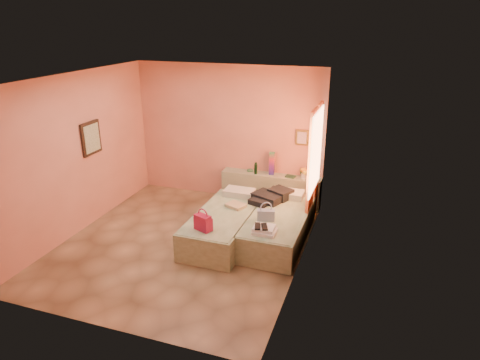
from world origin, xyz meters
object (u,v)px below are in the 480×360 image
object	(u,v)px
bed_right	(278,228)
towel_stack	(265,230)
headboard_ledge	(271,189)
water_bottle	(256,168)
blue_handbag	(266,215)
bed_left	(225,226)
flower_vase	(304,172)
magenta_handbag	(203,222)
green_book	(290,177)

from	to	relation	value
bed_right	towel_stack	distance (m)	0.78
headboard_ledge	towel_stack	size ratio (longest dim) A/B	5.86
water_bottle	blue_handbag	world-z (taller)	water_bottle
headboard_ledge	blue_handbag	size ratio (longest dim) A/B	7.13
bed_left	flower_vase	world-z (taller)	flower_vase
headboard_ledge	magenta_handbag	size ratio (longest dim) A/B	7.36
bed_left	green_book	xyz separation A→B (m)	(0.78, 1.68, 0.42)
bed_right	green_book	bearing A→B (deg)	95.12
headboard_ledge	bed_right	xyz separation A→B (m)	(0.52, -1.47, -0.08)
green_book	flower_vase	size ratio (longest dim) A/B	0.70
bed_right	flower_vase	size ratio (longest dim) A/B	7.48
magenta_handbag	bed_right	bearing A→B (deg)	64.81
green_book	magenta_handbag	world-z (taller)	magenta_handbag
bed_left	flower_vase	size ratio (longest dim) A/B	7.48
headboard_ledge	towel_stack	bearing A→B (deg)	-77.53
magenta_handbag	water_bottle	bearing A→B (deg)	107.90
water_bottle	green_book	size ratio (longest dim) A/B	1.23
magenta_handbag	blue_handbag	distance (m)	1.07
headboard_ledge	green_book	distance (m)	0.53
headboard_ledge	bed_left	size ratio (longest dim) A/B	1.02
green_book	blue_handbag	distance (m)	1.73
bed_left	blue_handbag	world-z (taller)	blue_handbag
bed_right	blue_handbag	bearing A→B (deg)	-117.21
headboard_ledge	magenta_handbag	world-z (taller)	magenta_handbag
headboard_ledge	bed_left	xyz separation A→B (m)	(-0.38, -1.70, -0.08)
green_book	magenta_handbag	distance (m)	2.53
headboard_ledge	flower_vase	xyz separation A→B (m)	(0.67, -0.01, 0.46)
water_bottle	magenta_handbag	world-z (taller)	water_bottle
headboard_ledge	towel_stack	world-z (taller)	headboard_ledge
water_bottle	magenta_handbag	distance (m)	2.35
green_book	blue_handbag	world-z (taller)	blue_handbag
towel_stack	magenta_handbag	bearing A→B (deg)	-167.68
blue_handbag	towel_stack	xyz separation A→B (m)	(0.11, -0.44, -0.04)
flower_vase	towel_stack	xyz separation A→B (m)	(-0.19, -2.18, -0.23)
magenta_handbag	blue_handbag	size ratio (longest dim) A/B	0.97
magenta_handbag	blue_handbag	xyz separation A→B (m)	(0.85, 0.65, -0.04)
bed_right	water_bottle	world-z (taller)	water_bottle
towel_stack	bed_right	bearing A→B (deg)	86.75
bed_right	green_book	distance (m)	1.51
bed_left	green_book	distance (m)	1.90
water_bottle	flower_vase	world-z (taller)	flower_vase
bed_right	water_bottle	distance (m)	1.72
headboard_ledge	flower_vase	size ratio (longest dim) A/B	7.67
blue_handbag	green_book	bearing A→B (deg)	73.67
headboard_ledge	magenta_handbag	bearing A→B (deg)	-101.03
green_book	towel_stack	world-z (taller)	green_book
water_bottle	green_book	bearing A→B (deg)	2.56
green_book	blue_handbag	xyz separation A→B (m)	(-0.03, -1.73, -0.07)
water_bottle	magenta_handbag	bearing A→B (deg)	-93.88
blue_handbag	towel_stack	bearing A→B (deg)	-91.83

